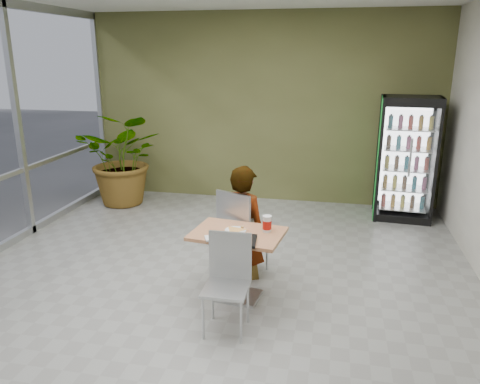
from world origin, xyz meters
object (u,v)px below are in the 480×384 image
object	(u,v)px
dining_table	(238,251)
cafeteria_tray	(234,240)
potted_plant	(125,159)
seated_woman	(244,233)
beverage_fridge	(406,159)
chair_near	(228,274)
soda_cup	(267,224)
chair_far	(239,227)

from	to	relation	value
dining_table	cafeteria_tray	size ratio (longest dim) A/B	2.31
cafeteria_tray	potted_plant	xyz separation A→B (m)	(-2.58, 3.08, 0.03)
dining_table	cafeteria_tray	bearing A→B (deg)	-86.07
dining_table	seated_woman	distance (m)	0.58
beverage_fridge	potted_plant	world-z (taller)	beverage_fridge
dining_table	chair_near	world-z (taller)	chair_near
dining_table	beverage_fridge	bearing A→B (deg)	56.31
dining_table	seated_woman	bearing A→B (deg)	95.23
cafeteria_tray	soda_cup	bearing A→B (deg)	50.38
dining_table	soda_cup	xyz separation A→B (m)	(0.29, 0.08, 0.30)
chair_far	soda_cup	distance (m)	0.64
chair_far	seated_woman	bearing A→B (deg)	-108.04
chair_near	cafeteria_tray	world-z (taller)	chair_near
chair_far	beverage_fridge	world-z (taller)	beverage_fridge
seated_woman	cafeteria_tray	world-z (taller)	seated_woman
beverage_fridge	potted_plant	bearing A→B (deg)	-173.10
dining_table	soda_cup	world-z (taller)	soda_cup
chair_near	dining_table	bearing A→B (deg)	91.66
seated_woman	chair_far	bearing A→B (deg)	71.96
dining_table	seated_woman	xyz separation A→B (m)	(-0.05, 0.58, -0.03)
dining_table	soda_cup	size ratio (longest dim) A/B	5.84
seated_woman	soda_cup	size ratio (longest dim) A/B	9.47
seated_woman	beverage_fridge	distance (m)	3.25
soda_cup	chair_far	bearing A→B (deg)	130.80
soda_cup	potted_plant	size ratio (longest dim) A/B	0.11
seated_woman	dining_table	bearing A→B (deg)	119.59
soda_cup	potted_plant	world-z (taller)	potted_plant
chair_far	chair_near	size ratio (longest dim) A/B	1.12
chair_near	potted_plant	xyz separation A→B (m)	(-2.59, 3.36, 0.26)
chair_far	chair_near	xyz separation A→B (m)	(0.12, -1.07, -0.07)
seated_woman	potted_plant	distance (m)	3.38
seated_woman	potted_plant	bearing A→B (deg)	-17.44
dining_table	potted_plant	xyz separation A→B (m)	(-2.57, 2.82, 0.26)
soda_cup	potted_plant	xyz separation A→B (m)	(-2.86, 2.75, -0.04)
soda_cup	beverage_fridge	bearing A→B (deg)	59.67
chair_far	potted_plant	size ratio (longest dim) A/B	0.65
cafeteria_tray	dining_table	bearing A→B (deg)	93.93
beverage_fridge	soda_cup	bearing A→B (deg)	-116.05
cafeteria_tray	beverage_fridge	world-z (taller)	beverage_fridge
dining_table	potted_plant	size ratio (longest dim) A/B	0.63
dining_table	chair_far	distance (m)	0.54
dining_table	beverage_fridge	xyz separation A→B (m)	(2.02, 3.03, 0.42)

